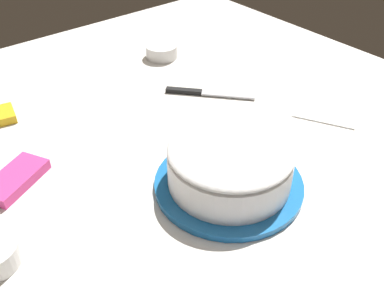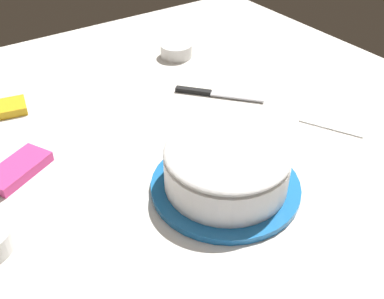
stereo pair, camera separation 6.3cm
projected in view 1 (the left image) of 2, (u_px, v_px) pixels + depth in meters
name	position (u px, v px, depth m)	size (l,w,h in m)	color
ground_plane	(174.00, 151.00, 0.97)	(1.54, 1.54, 0.00)	silver
frosted_cake	(230.00, 167.00, 0.85)	(0.29, 0.29, 0.11)	#1E6BB2
spreading_knife	(202.00, 93.00, 1.16)	(0.17, 0.19, 0.01)	silver
sprinkle_bowl_orange	(162.00, 51.00, 1.33)	(0.10, 0.10, 0.04)	white
candy_box_lower	(15.00, 179.00, 0.88)	(0.14, 0.07, 0.02)	#E53D8E
paper_napkin	(328.00, 107.00, 1.11)	(0.15, 0.15, 0.01)	white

